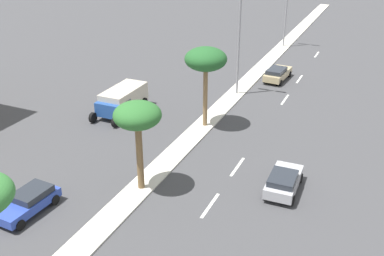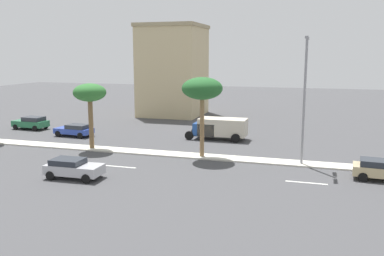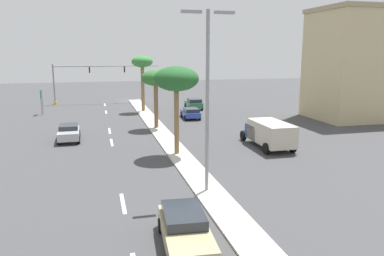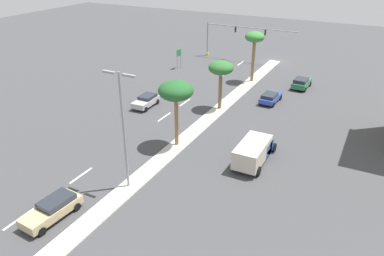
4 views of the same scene
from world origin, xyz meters
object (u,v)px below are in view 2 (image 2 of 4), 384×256
(street_lamp_right, at_px, (305,90))
(palm_tree_far, at_px, (90,94))
(sedan_green_front, at_px, (31,123))
(commercial_building, at_px, (173,70))
(palm_tree_outboard, at_px, (202,90))
(box_truck, at_px, (218,128))
(sedan_blue_right, at_px, (75,130))
(sedan_silver_near, at_px, (73,168))

(street_lamp_right, bearing_deg, palm_tree_far, -90.17)
(palm_tree_far, bearing_deg, sedan_green_front, -120.43)
(commercial_building, distance_m, palm_tree_far, 23.45)
(palm_tree_outboard, relative_size, box_truck, 1.09)
(palm_tree_far, height_order, sedan_blue_right, palm_tree_far)
(palm_tree_far, xyz_separation_m, street_lamp_right, (0.06, 18.83, 0.81))
(palm_tree_far, xyz_separation_m, sedan_blue_right, (-4.92, -4.94, -4.40))
(sedan_silver_near, bearing_deg, box_truck, 157.97)
(palm_tree_far, distance_m, street_lamp_right, 18.85)
(palm_tree_outboard, distance_m, sedan_silver_near, 12.13)
(sedan_green_front, relative_size, sedan_silver_near, 1.02)
(street_lamp_right, distance_m, box_truck, 12.67)
(street_lamp_right, relative_size, sedan_silver_near, 2.46)
(commercial_building, relative_size, palm_tree_outboard, 1.92)
(palm_tree_outboard, bearing_deg, sedan_silver_near, -40.03)
(street_lamp_right, bearing_deg, sedan_blue_right, -101.81)
(palm_tree_outboard, relative_size, sedan_blue_right, 1.63)
(sedan_blue_right, bearing_deg, palm_tree_far, 45.16)
(palm_tree_outboard, height_order, box_truck, palm_tree_outboard)
(palm_tree_outboard, bearing_deg, sedan_green_front, -107.61)
(street_lamp_right, relative_size, sedan_blue_right, 2.41)
(palm_tree_far, height_order, palm_tree_outboard, palm_tree_outboard)
(palm_tree_outboard, height_order, sedan_green_front, palm_tree_outboard)
(sedan_green_front, bearing_deg, sedan_silver_near, 45.10)
(sedan_green_front, bearing_deg, box_truck, 91.78)
(sedan_green_front, bearing_deg, palm_tree_outboard, 72.39)
(sedan_silver_near, relative_size, sedan_blue_right, 0.98)
(sedan_green_front, xyz_separation_m, box_truck, (-0.69, 22.40, 0.44))
(palm_tree_far, relative_size, palm_tree_outboard, 0.89)
(palm_tree_far, relative_size, sedan_green_front, 1.45)
(street_lamp_right, bearing_deg, sedan_green_front, -103.13)
(commercial_building, distance_m, sedan_green_front, 20.92)
(palm_tree_outboard, xyz_separation_m, sedan_silver_near, (8.45, -7.10, -5.04))
(sedan_silver_near, bearing_deg, sedan_blue_right, -147.80)
(palm_tree_far, bearing_deg, sedan_blue_right, -134.84)
(commercial_building, relative_size, street_lamp_right, 1.30)
(commercial_building, relative_size, sedan_green_front, 3.14)
(commercial_building, distance_m, street_lamp_right, 30.29)
(sedan_silver_near, distance_m, box_truck, 17.70)
(sedan_silver_near, distance_m, sedan_blue_right, 15.87)
(commercial_building, xyz_separation_m, sedan_blue_right, (18.50, -4.63, -5.75))
(commercial_building, height_order, sedan_green_front, commercial_building)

